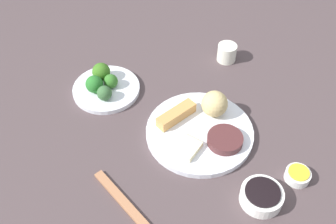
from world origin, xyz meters
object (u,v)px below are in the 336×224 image
at_px(main_plate, 200,132).
at_px(chopsticks_pair, 123,201).
at_px(sauce_ramekin_hot_mustard, 297,176).
at_px(teacup, 227,53).
at_px(soy_sauce_bowl, 261,196).
at_px(broccoli_plate, 106,89).

relative_size(main_plate, chopsticks_pair, 1.38).
bearing_deg(sauce_ramekin_hot_mustard, teacup, -15.12).
distance_m(soy_sauce_bowl, teacup, 0.50).
bearing_deg(main_plate, teacup, -48.92).
distance_m(main_plate, chopsticks_pair, 0.27).
distance_m(broccoli_plate, teacup, 0.38).
bearing_deg(soy_sauce_bowl, main_plate, 2.33).
bearing_deg(sauce_ramekin_hot_mustard, main_plate, 27.61).
xyz_separation_m(main_plate, chopsticks_pair, (-0.08, 0.26, -0.00)).
xyz_separation_m(main_plate, teacup, (0.21, -0.24, 0.02)).
relative_size(teacup, chopsticks_pair, 0.29).
xyz_separation_m(broccoli_plate, chopsticks_pair, (-0.35, 0.12, -0.00)).
bearing_deg(broccoli_plate, sauce_ramekin_hot_mustard, -152.66).
height_order(main_plate, soy_sauce_bowl, soy_sauce_bowl).
bearing_deg(soy_sauce_bowl, broccoli_plate, 16.39).
distance_m(sauce_ramekin_hot_mustard, teacup, 0.45).
bearing_deg(sauce_ramekin_hot_mustard, chopsticks_pair, 68.21).
height_order(main_plate, teacup, teacup).
bearing_deg(broccoli_plate, soy_sauce_bowl, -163.61).
bearing_deg(soy_sauce_bowl, sauce_ramekin_hot_mustard, -89.10).
height_order(teacup, chopsticks_pair, teacup).
height_order(main_plate, sauce_ramekin_hot_mustard, sauce_ramekin_hot_mustard).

